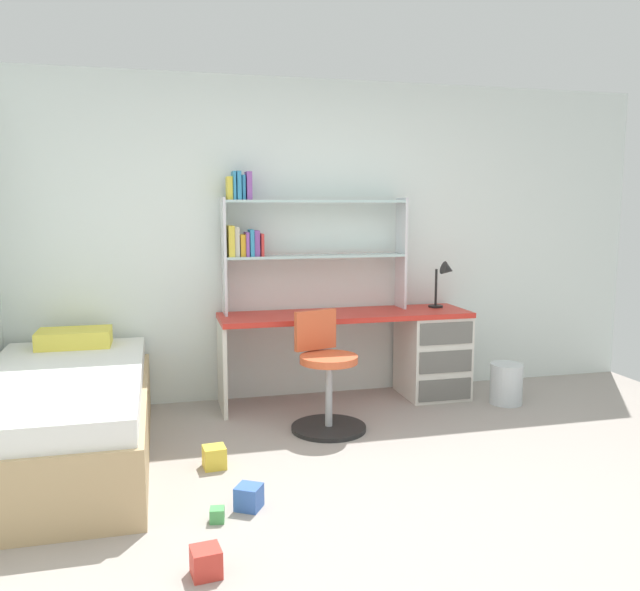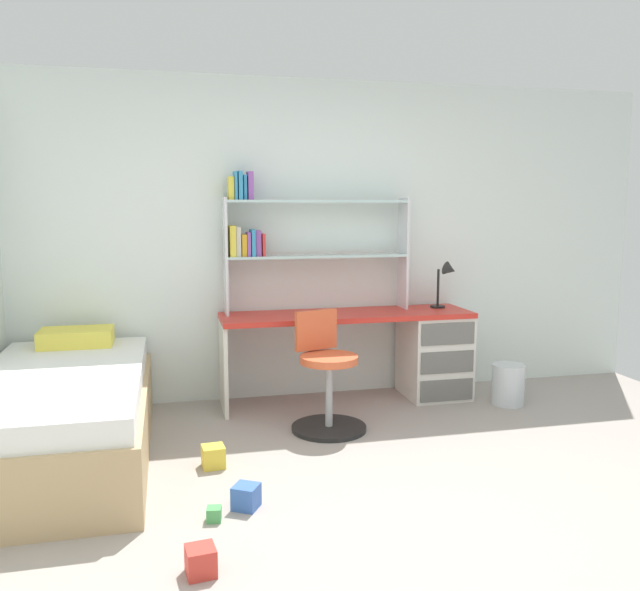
# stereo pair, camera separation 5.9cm
# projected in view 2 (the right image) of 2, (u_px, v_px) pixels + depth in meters

# --- Properties ---
(ground_plane) EXTENTS (5.72, 5.62, 0.02)m
(ground_plane) POSITION_uv_depth(u_px,v_px,m) (424.00, 526.00, 3.16)
(ground_plane) COLOR #9E938C
(room_shell) EXTENTS (5.72, 5.62, 2.53)m
(room_shell) POSITION_uv_depth(u_px,v_px,m) (167.00, 252.00, 3.85)
(room_shell) COLOR silver
(room_shell) RESTS_ON ground_plane
(desk) EXTENTS (1.97, 0.53, 0.72)m
(desk) POSITION_uv_depth(u_px,v_px,m) (410.00, 348.00, 5.21)
(desk) COLOR red
(desk) RESTS_ON ground_plane
(bookshelf_hutch) EXTENTS (1.46, 0.22, 1.09)m
(bookshelf_hutch) POSITION_uv_depth(u_px,v_px,m) (291.00, 233.00, 5.01)
(bookshelf_hutch) COLOR silver
(bookshelf_hutch) RESTS_ON desk
(desk_lamp) EXTENTS (0.20, 0.17, 0.38)m
(desk_lamp) POSITION_uv_depth(u_px,v_px,m) (447.00, 277.00, 5.26)
(desk_lamp) COLOR black
(desk_lamp) RESTS_ON desk
(swivel_chair) EXTENTS (0.52, 0.52, 0.82)m
(swivel_chair) POSITION_uv_depth(u_px,v_px,m) (327.00, 383.00, 4.47)
(swivel_chair) COLOR black
(swivel_chair) RESTS_ON ground_plane
(bed_platform) EXTENTS (1.01, 2.05, 0.67)m
(bed_platform) POSITION_uv_depth(u_px,v_px,m) (63.00, 416.00, 3.93)
(bed_platform) COLOR tan
(bed_platform) RESTS_ON ground_plane
(waste_bin) EXTENTS (0.25, 0.25, 0.32)m
(waste_bin) POSITION_uv_depth(u_px,v_px,m) (508.00, 384.00, 5.05)
(waste_bin) COLOR silver
(waste_bin) RESTS_ON ground_plane
(toy_block_blue_0) EXTENTS (0.17, 0.17, 0.12)m
(toy_block_blue_0) POSITION_uv_depth(u_px,v_px,m) (246.00, 497.00, 3.32)
(toy_block_blue_0) COLOR #3860B7
(toy_block_blue_0) RESTS_ON ground_plane
(toy_block_green_1) EXTENTS (0.08, 0.08, 0.07)m
(toy_block_green_1) POSITION_uv_depth(u_px,v_px,m) (214.00, 514.00, 3.18)
(toy_block_green_1) COLOR #479E51
(toy_block_green_1) RESTS_ON ground_plane
(toy_block_yellow_2) EXTENTS (0.14, 0.14, 0.13)m
(toy_block_yellow_2) POSITION_uv_depth(u_px,v_px,m) (213.00, 457.00, 3.84)
(toy_block_yellow_2) COLOR gold
(toy_block_yellow_2) RESTS_ON ground_plane
(toy_block_red_3) EXTENTS (0.13, 0.13, 0.12)m
(toy_block_red_3) POSITION_uv_depth(u_px,v_px,m) (201.00, 561.00, 2.72)
(toy_block_red_3) COLOR red
(toy_block_red_3) RESTS_ON ground_plane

